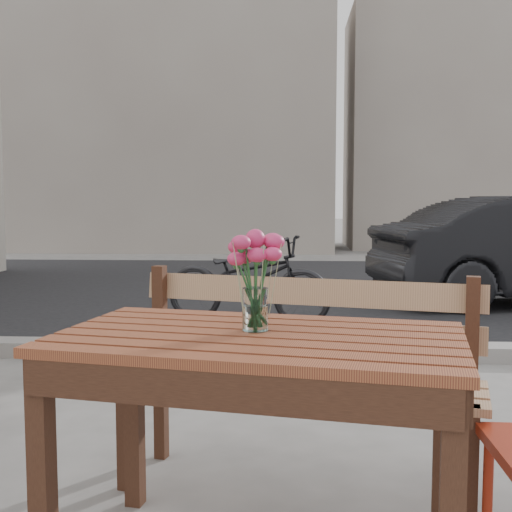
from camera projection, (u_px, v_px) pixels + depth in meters
The scene contains 6 objects.
street at pixel (292, 309), 7.09m from camera, with size 30.00×8.12×0.12m.
backdrop_buildings at pixel (298, 105), 16.05m from camera, with size 15.50×4.00×8.00m.
main_table at pixel (258, 374), 2.10m from camera, with size 1.43×1.00×0.81m.
main_bench at pixel (300, 354), 2.76m from camera, with size 1.60×0.83×0.95m.
main_vase at pixel (255, 268), 2.12m from camera, with size 0.18×0.18×0.34m.
bicycle at pixel (247, 280), 6.39m from camera, with size 0.59×1.69×0.89m, color black.
Camera 1 is at (-0.05, -1.95, 1.24)m, focal length 45.00 mm.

